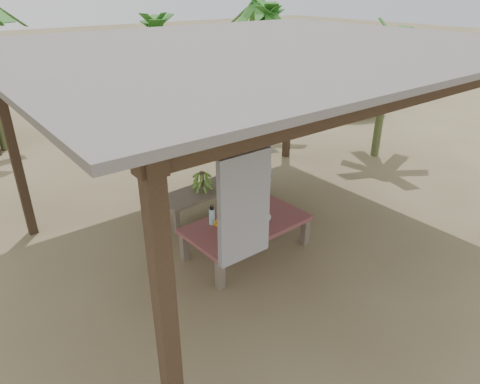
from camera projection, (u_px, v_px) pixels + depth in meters
ground at (257, 235)px, 6.84m from camera, size 80.00×80.00×0.00m
pavilion at (261, 55)px, 5.61m from camera, size 6.60×5.60×2.95m
work_table at (247, 226)px, 6.24m from camera, size 1.84×1.07×0.50m
bench at (217, 187)px, 7.53m from camera, size 2.24×0.78×0.45m
ripe_banana_bunch at (220, 225)px, 6.00m from camera, size 0.32×0.30×0.15m
plate at (262, 217)px, 6.32m from camera, size 0.27×0.27×0.04m
loose_banana_front at (260, 229)px, 6.01m from camera, size 0.15×0.11×0.04m
loose_banana_side at (263, 206)px, 6.62m from camera, size 0.14×0.12×0.04m
water_flask at (212, 216)px, 6.12m from camera, size 0.08×0.08×0.31m
green_banana_stalk at (202, 180)px, 7.24m from camera, size 0.34×0.34×0.36m
cooking_pot at (225, 176)px, 7.64m from camera, size 0.21×0.21×0.18m
skewer_rack at (241, 171)px, 7.74m from camera, size 0.19×0.09×0.24m
woman at (264, 158)px, 7.95m from camera, size 0.41×0.56×1.43m
banana_plant_ne at (270, 26)px, 10.64m from camera, size 1.80×1.80×3.18m
banana_plant_n at (156, 40)px, 10.41m from camera, size 1.80×1.80×2.89m
banana_plant_e at (389, 54)px, 9.06m from camera, size 1.80×1.80×2.77m
banana_plant_far at (258, 10)px, 12.82m from camera, size 1.80×1.80×3.43m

